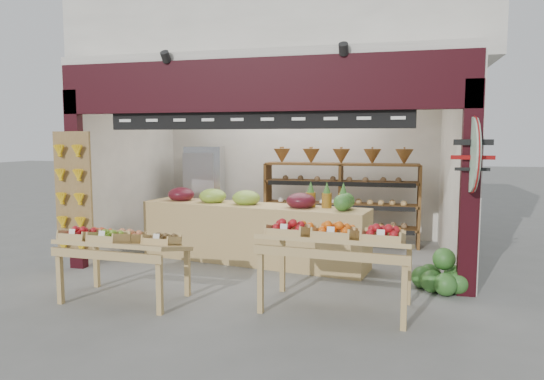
{
  "coord_description": "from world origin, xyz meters",
  "views": [
    {
      "loc": [
        1.8,
        -7.33,
        1.94
      ],
      "look_at": [
        0.05,
        -0.2,
        1.16
      ],
      "focal_mm": 32.0,
      "sensor_mm": 36.0,
      "label": 1
    }
  ],
  "objects_px": {
    "cardboard_stack": "(211,234)",
    "display_table_right": "(337,237)",
    "back_shelving": "(341,185)",
    "display_table_left": "(118,241)",
    "refrigerator": "(205,192)",
    "watermelon_pile": "(441,276)",
    "mid_counter": "(251,231)"
  },
  "relations": [
    {
      "from": "cardboard_stack",
      "to": "mid_counter",
      "type": "height_order",
      "value": "mid_counter"
    },
    {
      "from": "back_shelving",
      "to": "mid_counter",
      "type": "height_order",
      "value": "back_shelving"
    },
    {
      "from": "back_shelving",
      "to": "cardboard_stack",
      "type": "distance_m",
      "value": 2.52
    },
    {
      "from": "mid_counter",
      "to": "watermelon_pile",
      "type": "relative_size",
      "value": 5.32
    },
    {
      "from": "display_table_left",
      "to": "back_shelving",
      "type": "bearing_deg",
      "value": 58.71
    },
    {
      "from": "refrigerator",
      "to": "cardboard_stack",
      "type": "xyz_separation_m",
      "value": [
        0.51,
        -1.02,
        -0.64
      ]
    },
    {
      "from": "watermelon_pile",
      "to": "mid_counter",
      "type": "bearing_deg",
      "value": 163.54
    },
    {
      "from": "cardboard_stack",
      "to": "display_table_right",
      "type": "bearing_deg",
      "value": -45.62
    },
    {
      "from": "refrigerator",
      "to": "watermelon_pile",
      "type": "bearing_deg",
      "value": -42.53
    },
    {
      "from": "refrigerator",
      "to": "display_table_left",
      "type": "height_order",
      "value": "refrigerator"
    },
    {
      "from": "back_shelving",
      "to": "mid_counter",
      "type": "bearing_deg",
      "value": -126.11
    },
    {
      "from": "cardboard_stack",
      "to": "watermelon_pile",
      "type": "height_order",
      "value": "cardboard_stack"
    },
    {
      "from": "refrigerator",
      "to": "display_table_left",
      "type": "bearing_deg",
      "value": -95.42
    },
    {
      "from": "back_shelving",
      "to": "cardboard_stack",
      "type": "bearing_deg",
      "value": -156.3
    },
    {
      "from": "refrigerator",
      "to": "display_table_right",
      "type": "relative_size",
      "value": 1.03
    },
    {
      "from": "refrigerator",
      "to": "watermelon_pile",
      "type": "height_order",
      "value": "refrigerator"
    },
    {
      "from": "back_shelving",
      "to": "display_table_right",
      "type": "bearing_deg",
      "value": -84.89
    },
    {
      "from": "refrigerator",
      "to": "back_shelving",
      "type": "bearing_deg",
      "value": -12.65
    },
    {
      "from": "refrigerator",
      "to": "mid_counter",
      "type": "relative_size",
      "value": 0.48
    },
    {
      "from": "back_shelving",
      "to": "refrigerator",
      "type": "bearing_deg",
      "value": 178.62
    },
    {
      "from": "back_shelving",
      "to": "display_table_right",
      "type": "distance_m",
      "value": 3.53
    },
    {
      "from": "display_table_left",
      "to": "watermelon_pile",
      "type": "xyz_separation_m",
      "value": [
        3.83,
        1.27,
        -0.53
      ]
    },
    {
      "from": "mid_counter",
      "to": "display_table_left",
      "type": "distance_m",
      "value": 2.35
    },
    {
      "from": "back_shelving",
      "to": "display_table_left",
      "type": "bearing_deg",
      "value": -121.29
    },
    {
      "from": "cardboard_stack",
      "to": "mid_counter",
      "type": "bearing_deg",
      "value": -37.44
    },
    {
      "from": "cardboard_stack",
      "to": "display_table_right",
      "type": "xyz_separation_m",
      "value": [
        2.49,
        -2.55,
        0.58
      ]
    },
    {
      "from": "display_table_left",
      "to": "display_table_right",
      "type": "bearing_deg",
      "value": 5.89
    },
    {
      "from": "cardboard_stack",
      "to": "watermelon_pile",
      "type": "bearing_deg",
      "value": -22.56
    },
    {
      "from": "back_shelving",
      "to": "display_table_right",
      "type": "xyz_separation_m",
      "value": [
        0.31,
        -3.5,
        -0.27
      ]
    },
    {
      "from": "back_shelving",
      "to": "display_table_left",
      "type": "relative_size",
      "value": 1.93
    },
    {
      "from": "back_shelving",
      "to": "display_table_left",
      "type": "distance_m",
      "value": 4.43
    },
    {
      "from": "cardboard_stack",
      "to": "display_table_right",
      "type": "height_order",
      "value": "display_table_right"
    }
  ]
}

